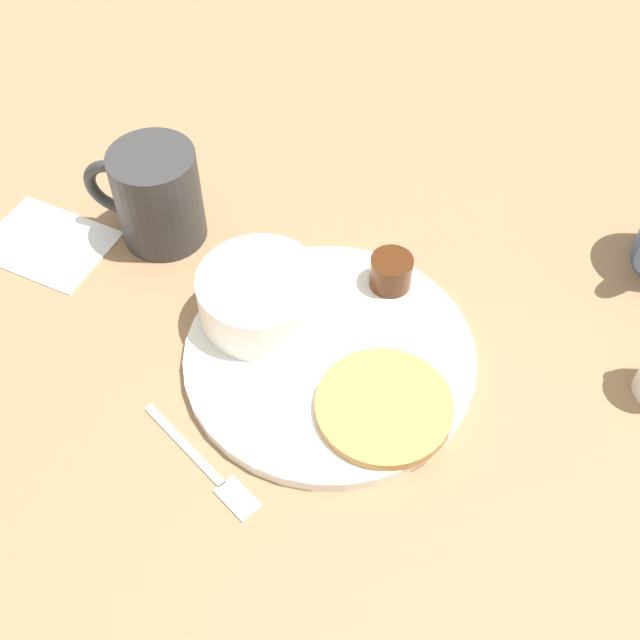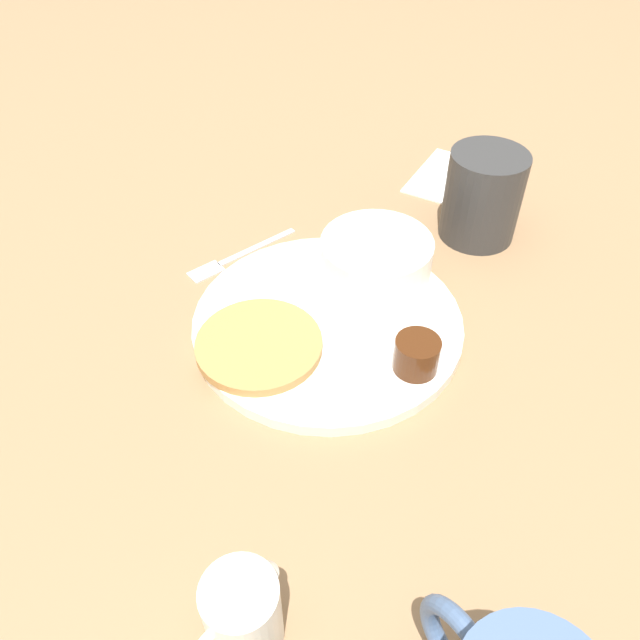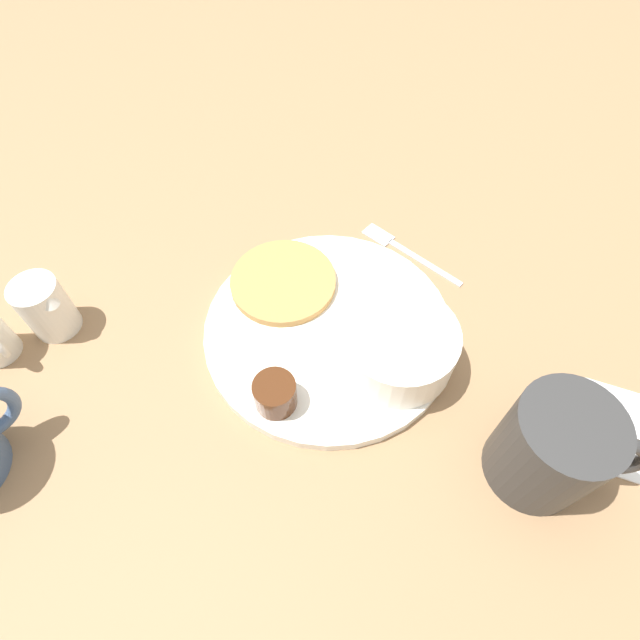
{
  "view_description": "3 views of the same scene",
  "coord_description": "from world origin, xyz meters",
  "px_view_note": "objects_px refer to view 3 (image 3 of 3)",
  "views": [
    {
      "loc": [
        0.19,
        -0.37,
        0.57
      ],
      "look_at": [
        -0.01,
        0.01,
        0.04
      ],
      "focal_mm": 45.0,
      "sensor_mm": 36.0,
      "label": 1
    },
    {
      "loc": [
        0.36,
        0.22,
        0.42
      ],
      "look_at": [
        0.02,
        0.0,
        0.02
      ],
      "focal_mm": 35.0,
      "sensor_mm": 36.0,
      "label": 2
    },
    {
      "loc": [
        -0.11,
        0.26,
        0.44
      ],
      "look_at": [
        0.01,
        0.01,
        0.03
      ],
      "focal_mm": 28.0,
      "sensor_mm": 36.0,
      "label": 3
    }
  ],
  "objects_px": {
    "plate": "(329,329)",
    "coffee_mug": "(554,448)",
    "bowl": "(398,345)",
    "creamer_pitcher_near": "(45,307)",
    "fork": "(403,248)"
  },
  "relations": [
    {
      "from": "plate",
      "to": "coffee_mug",
      "type": "height_order",
      "value": "coffee_mug"
    },
    {
      "from": "bowl",
      "to": "coffee_mug",
      "type": "xyz_separation_m",
      "value": [
        -0.15,
        0.05,
        0.01
      ]
    },
    {
      "from": "plate",
      "to": "coffee_mug",
      "type": "distance_m",
      "value": 0.23
    },
    {
      "from": "creamer_pitcher_near",
      "to": "coffee_mug",
      "type": "bearing_deg",
      "value": -174.43
    },
    {
      "from": "plate",
      "to": "creamer_pitcher_near",
      "type": "bearing_deg",
      "value": 21.89
    },
    {
      "from": "creamer_pitcher_near",
      "to": "plate",
      "type": "bearing_deg",
      "value": -158.11
    },
    {
      "from": "bowl",
      "to": "fork",
      "type": "relative_size",
      "value": 0.86
    },
    {
      "from": "bowl",
      "to": "fork",
      "type": "distance_m",
      "value": 0.16
    },
    {
      "from": "coffee_mug",
      "to": "plate",
      "type": "bearing_deg",
      "value": -14.89
    },
    {
      "from": "bowl",
      "to": "fork",
      "type": "xyz_separation_m",
      "value": [
        0.04,
        -0.15,
        -0.04
      ]
    },
    {
      "from": "bowl",
      "to": "creamer_pitcher_near",
      "type": "distance_m",
      "value": 0.35
    },
    {
      "from": "bowl",
      "to": "creamer_pitcher_near",
      "type": "height_order",
      "value": "creamer_pitcher_near"
    },
    {
      "from": "plate",
      "to": "fork",
      "type": "bearing_deg",
      "value": -103.39
    },
    {
      "from": "creamer_pitcher_near",
      "to": "fork",
      "type": "relative_size",
      "value": 0.56
    },
    {
      "from": "plate",
      "to": "bowl",
      "type": "xyz_separation_m",
      "value": [
        -0.07,
        0.01,
        0.03
      ]
    }
  ]
}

